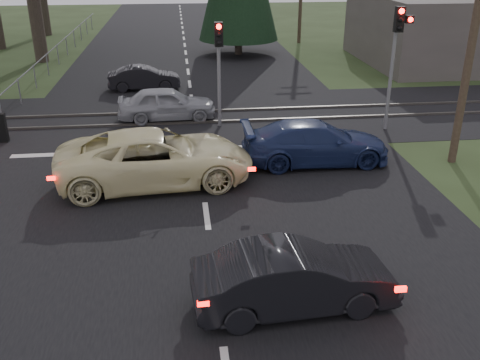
{
  "coord_description": "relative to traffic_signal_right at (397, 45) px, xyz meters",
  "views": [
    {
      "loc": [
        -0.59,
        -9.88,
        6.75
      ],
      "look_at": [
        0.84,
        2.37,
        1.3
      ],
      "focal_mm": 40.0,
      "sensor_mm": 36.0,
      "label": 1
    }
  ],
  "objects": [
    {
      "name": "ground",
      "position": [
        -7.55,
        -9.47,
        -3.31
      ],
      "size": [
        120.0,
        120.0,
        0.0
      ],
      "primitive_type": "plane",
      "color": "#283618",
      "rests_on": "ground"
    },
    {
      "name": "road",
      "position": [
        -7.55,
        0.53,
        -3.31
      ],
      "size": [
        14.0,
        100.0,
        0.01
      ],
      "primitive_type": "cube",
      "color": "black",
      "rests_on": "ground"
    },
    {
      "name": "rail_corridor",
      "position": [
        -7.55,
        2.53,
        -3.31
      ],
      "size": [
        120.0,
        8.0,
        0.01
      ],
      "primitive_type": "cube",
      "color": "black",
      "rests_on": "ground"
    },
    {
      "name": "stop_line",
      "position": [
        -7.55,
        -1.27,
        -3.3
      ],
      "size": [
        13.0,
        0.35,
        0.0
      ],
      "primitive_type": "cube",
      "color": "silver",
      "rests_on": "ground"
    },
    {
      "name": "rail_near",
      "position": [
        -7.55,
        1.73,
        -3.26
      ],
      "size": [
        120.0,
        0.12,
        0.1
      ],
      "primitive_type": "cube",
      "color": "#59544C",
      "rests_on": "ground"
    },
    {
      "name": "rail_far",
      "position": [
        -7.55,
        3.33,
        -3.26
      ],
      "size": [
        120.0,
        0.12,
        0.1
      ],
      "primitive_type": "cube",
      "color": "#59544C",
      "rests_on": "ground"
    },
    {
      "name": "traffic_signal_right",
      "position": [
        0.0,
        0.0,
        0.0
      ],
      "size": [
        0.68,
        0.48,
        4.7
      ],
      "color": "slate",
      "rests_on": "ground"
    },
    {
      "name": "traffic_signal_center",
      "position": [
        -6.55,
        1.2,
        -0.51
      ],
      "size": [
        0.32,
        0.48,
        4.1
      ],
      "color": "slate",
      "rests_on": "ground"
    },
    {
      "name": "utility_pole_near",
      "position": [
        0.95,
        -3.47,
        1.41
      ],
      "size": [
        1.8,
        0.26,
        9.0
      ],
      "color": "#4C3D2D",
      "rests_on": "ground"
    },
    {
      "name": "fence_left",
      "position": [
        -15.35,
        13.03,
        -3.31
      ],
      "size": [
        0.1,
        36.0,
        1.2
      ],
      "primitive_type": null,
      "color": "slate",
      "rests_on": "ground"
    },
    {
      "name": "building_right",
      "position": [
        10.45,
        12.53,
        -1.31
      ],
      "size": [
        14.0,
        10.0,
        4.0
      ],
      "primitive_type": "cube",
      "color": "#59514C",
      "rests_on": "ground"
    },
    {
      "name": "cream_coupe",
      "position": [
        -8.93,
        -4.09,
        -2.49
      ],
      "size": [
        6.13,
        3.26,
        1.64
      ],
      "primitive_type": "imported",
      "rotation": [
        0.0,
        0.0,
        1.66
      ],
      "color": "beige",
      "rests_on": "ground"
    },
    {
      "name": "dark_hatchback",
      "position": [
        -6.03,
        -10.63,
        -2.65
      ],
      "size": [
        4.15,
        1.72,
        1.34
      ],
      "primitive_type": "imported",
      "rotation": [
        0.0,
        0.0,
        1.65
      ],
      "color": "black",
      "rests_on": "ground"
    },
    {
      "name": "silver_car",
      "position": [
        -8.65,
        2.42,
        -2.63
      ],
      "size": [
        4.07,
        1.78,
        1.37
      ],
      "primitive_type": "imported",
      "rotation": [
        0.0,
        0.0,
        1.61
      ],
      "color": "#96999E",
      "rests_on": "ground"
    },
    {
      "name": "blue_sedan",
      "position": [
        -3.71,
        -3.02,
        -2.6
      ],
      "size": [
        4.91,
        2.01,
        1.42
      ],
      "primitive_type": "imported",
      "rotation": [
        0.0,
        0.0,
        1.57
      ],
      "color": "navy",
      "rests_on": "ground"
    },
    {
      "name": "dark_car_far",
      "position": [
        -9.84,
        7.66,
        -2.73
      ],
      "size": [
        3.62,
        1.44,
        1.17
      ],
      "primitive_type": "imported",
      "rotation": [
        0.0,
        0.0,
        1.63
      ],
      "color": "black",
      "rests_on": "ground"
    }
  ]
}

